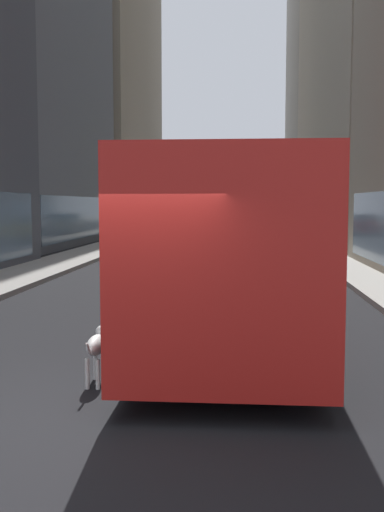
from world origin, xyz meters
TOP-DOWN VIEW (x-y plane):
  - ground_plane at (0.00, 35.00)m, footprint 120.00×120.00m
  - sidewalk_left at (-5.70, 35.00)m, footprint 2.40×110.00m
  - sidewalk_right at (5.70, 35.00)m, footprint 2.40×110.00m
  - building_left_far at (-11.90, 49.13)m, footprint 8.74×23.18m
  - building_right_far at (11.90, 55.78)m, footprint 10.26×21.92m
  - transit_bus at (1.20, 5.23)m, footprint 2.78×11.53m
  - car_red_coupe at (1.20, 39.99)m, footprint 1.89×4.79m
  - car_white_van at (-2.80, 39.97)m, footprint 1.91×4.37m
  - car_yellow_taxi at (-1.20, 30.06)m, footprint 1.91×4.32m
  - dalmatian_dog at (-0.50, 1.02)m, footprint 0.22×0.96m

SIDE VIEW (x-z plane):
  - ground_plane at x=0.00m, z-range 0.00..0.00m
  - sidewalk_left at x=-5.70m, z-range 0.00..0.15m
  - sidewalk_right at x=5.70m, z-range 0.00..0.15m
  - dalmatian_dog at x=-0.50m, z-range 0.15..0.87m
  - car_yellow_taxi at x=-1.20m, z-range 0.01..1.63m
  - car_white_van at x=-2.80m, z-range 0.01..1.63m
  - car_red_coupe at x=1.20m, z-range 0.02..1.64m
  - transit_bus at x=1.20m, z-range 0.25..3.30m
  - building_right_far at x=11.90m, z-range -0.01..37.04m
  - building_left_far at x=-11.90m, z-range -0.01..40.86m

